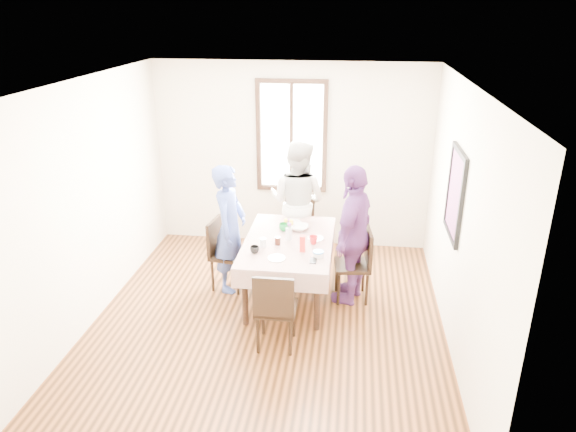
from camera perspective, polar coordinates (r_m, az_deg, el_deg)
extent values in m
plane|color=black|center=(6.21, -2.18, -11.33)|extent=(4.50, 4.50, 0.00)
plane|color=beige|center=(7.70, 0.40, 6.46)|extent=(4.00, 0.00, 4.00)
plane|color=beige|center=(5.63, 18.15, -0.64)|extent=(0.00, 4.50, 4.50)
cube|color=black|center=(7.61, 0.39, 8.60)|extent=(1.02, 0.06, 1.62)
cube|color=white|center=(7.62, 0.40, 8.62)|extent=(0.90, 0.02, 1.50)
cube|color=red|center=(5.83, 17.69, 2.31)|extent=(0.04, 0.76, 0.96)
cube|color=black|center=(6.52, 0.06, -5.75)|extent=(0.93, 1.50, 0.75)
cube|color=#4E110A|center=(6.35, 0.06, -2.71)|extent=(1.05, 1.62, 0.01)
cube|color=black|center=(6.74, -6.38, -4.18)|extent=(0.48, 0.48, 0.91)
cube|color=black|center=(6.48, 6.96, -5.30)|extent=(0.46, 0.46, 0.91)
cube|color=black|center=(7.41, 1.06, -1.52)|extent=(0.43, 0.43, 0.91)
cube|color=black|center=(5.59, -1.30, -9.91)|extent=(0.42, 0.42, 0.91)
imported|color=#37488E|center=(6.58, -6.33, -1.35)|extent=(0.45, 0.63, 1.64)
imported|color=beige|center=(7.24, 1.07, 1.46)|extent=(1.02, 0.91, 1.75)
imported|color=#5C2D6A|center=(6.31, 6.94, -2.00)|extent=(0.71, 1.09, 1.72)
imported|color=black|center=(6.03, -3.64, -3.65)|extent=(0.12, 0.12, 0.08)
imported|color=red|center=(6.25, 2.77, -2.61)|extent=(0.13, 0.13, 0.10)
imported|color=#0C7226|center=(6.61, -0.47, -1.20)|extent=(0.12, 0.12, 0.09)
imported|color=white|center=(6.64, 1.18, -1.26)|extent=(0.27, 0.27, 0.06)
cube|color=red|center=(6.04, 1.59, -3.01)|extent=(0.06, 0.06, 0.19)
cylinder|color=white|center=(5.95, 3.29, -4.19)|extent=(0.12, 0.12, 0.06)
cylinder|color=black|center=(6.22, -1.14, -2.71)|extent=(0.07, 0.07, 0.10)
cylinder|color=silver|center=(6.17, -2.72, -2.89)|extent=(0.07, 0.07, 0.11)
cube|color=black|center=(5.86, 2.75, -4.85)|extent=(0.07, 0.15, 0.01)
cylinder|color=silver|center=(6.35, 0.07, -1.93)|extent=(0.07, 0.07, 0.15)
cylinder|color=white|center=(6.40, 3.00, -2.44)|extent=(0.20, 0.20, 0.01)
cylinder|color=white|center=(6.87, 0.55, -0.62)|extent=(0.20, 0.20, 0.01)
cylinder|color=white|center=(5.91, -1.24, -4.60)|extent=(0.20, 0.20, 0.01)
cylinder|color=blue|center=(5.93, 3.30, -3.88)|extent=(0.12, 0.12, 0.01)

